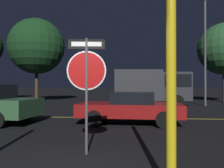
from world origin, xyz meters
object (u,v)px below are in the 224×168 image
at_px(stop_sign, 87,72).
at_px(tree_1, 37,47).
at_px(passing_car_2, 130,107).
at_px(yellow_pole_right, 171,71).
at_px(street_lamp, 205,43).
at_px(tree_0, 224,49).
at_px(delivery_truck, 153,85).

bearing_deg(stop_sign, tree_1, 110.75).
distance_m(stop_sign, passing_car_2, 4.34).
xyz_separation_m(yellow_pole_right, street_lamp, (5.02, 13.77, 2.98)).
height_order(yellow_pole_right, street_lamp, street_lamp).
bearing_deg(tree_0, passing_car_2, -125.85).
bearing_deg(street_lamp, tree_1, 168.07).
height_order(passing_car_2, street_lamp, street_lamp).
bearing_deg(delivery_truck, stop_sign, -17.47).
distance_m(stop_sign, yellow_pole_right, 2.29).
xyz_separation_m(passing_car_2, tree_0, (8.58, 11.87, 4.20)).
relative_size(delivery_truck, street_lamp, 0.70).
distance_m(delivery_truck, tree_0, 8.60).
distance_m(yellow_pole_right, street_lamp, 14.95).
relative_size(passing_car_2, tree_0, 0.59).
bearing_deg(tree_1, street_lamp, -11.93).
relative_size(yellow_pole_right, passing_car_2, 0.81).
xyz_separation_m(yellow_pole_right, delivery_truck, (1.14, 13.68, -0.19)).
distance_m(street_lamp, tree_1, 14.70).
distance_m(yellow_pole_right, tree_0, 19.64).
xyz_separation_m(stop_sign, tree_0, (9.54, 15.95, 3.04)).
bearing_deg(yellow_pole_right, stop_sign, 131.76).
bearing_deg(stop_sign, street_lamp, 54.85).
relative_size(delivery_truck, tree_1, 0.74).
height_order(street_lamp, tree_0, street_lamp).
xyz_separation_m(street_lamp, tree_0, (3.00, 3.88, 0.15)).
bearing_deg(tree_0, yellow_pole_right, -114.41).
height_order(street_lamp, tree_1, street_lamp).
distance_m(passing_car_2, delivery_truck, 8.13).
bearing_deg(delivery_truck, street_lamp, 86.36).
xyz_separation_m(delivery_truck, tree_1, (-10.51, 3.13, 3.67)).
bearing_deg(street_lamp, passing_car_2, -124.94).
height_order(passing_car_2, tree_0, tree_0).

